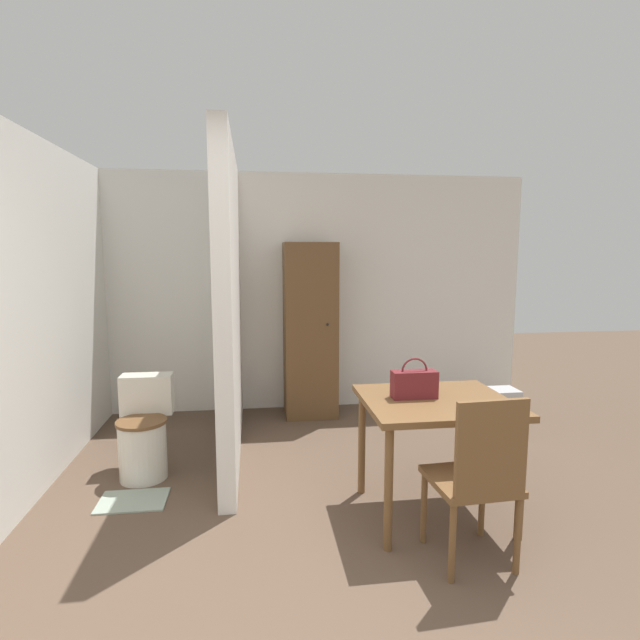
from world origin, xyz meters
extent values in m
cube|color=white|center=(0.00, 3.71, 1.25)|extent=(4.94, 0.12, 2.50)
cube|color=white|center=(-2.03, 1.82, 1.25)|extent=(0.12, 4.65, 2.50)
cube|color=white|center=(-0.68, 2.55, 1.25)|extent=(0.12, 2.21, 2.50)
cube|color=brown|center=(0.64, 1.28, 0.75)|extent=(0.91, 0.81, 0.04)
cylinder|color=brown|center=(0.25, 0.93, 0.36)|extent=(0.05, 0.05, 0.73)
cylinder|color=brown|center=(1.04, 0.93, 0.36)|extent=(0.05, 0.05, 0.73)
cylinder|color=brown|center=(0.25, 1.63, 0.36)|extent=(0.05, 0.05, 0.73)
cylinder|color=brown|center=(1.04, 1.63, 0.36)|extent=(0.05, 0.05, 0.73)
cube|color=brown|center=(0.67, 0.81, 0.45)|extent=(0.45, 0.45, 0.04)
cube|color=brown|center=(0.68, 0.61, 0.71)|extent=(0.39, 0.05, 0.50)
cylinder|color=brown|center=(0.48, 0.98, 0.21)|extent=(0.04, 0.04, 0.43)
cylinder|color=brown|center=(0.84, 1.00, 0.21)|extent=(0.04, 0.04, 0.43)
cylinder|color=brown|center=(0.50, 0.62, 0.21)|extent=(0.04, 0.04, 0.43)
cylinder|color=brown|center=(0.86, 0.64, 0.21)|extent=(0.04, 0.04, 0.43)
cylinder|color=silver|center=(-1.32, 2.06, 0.21)|extent=(0.35, 0.35, 0.43)
cylinder|color=brown|center=(-1.32, 2.06, 0.44)|extent=(0.37, 0.37, 0.02)
cube|color=silver|center=(-1.32, 2.31, 0.58)|extent=(0.39, 0.18, 0.31)
cube|color=maroon|center=(0.51, 1.32, 0.86)|extent=(0.29, 0.11, 0.17)
torus|color=maroon|center=(0.51, 1.32, 0.94)|extent=(0.17, 0.01, 0.17)
cube|color=brown|center=(0.09, 3.39, 0.89)|extent=(0.53, 0.47, 1.78)
sphere|color=black|center=(0.23, 3.15, 0.98)|extent=(0.02, 0.02, 0.02)
cube|color=#99A899|center=(-1.32, 1.70, 0.01)|extent=(0.45, 0.32, 0.01)
cube|color=#BCBCC1|center=(1.63, 2.36, 0.25)|extent=(0.33, 0.23, 0.49)
camera|label=1|loc=(-0.49, -1.63, 1.69)|focal=28.00mm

